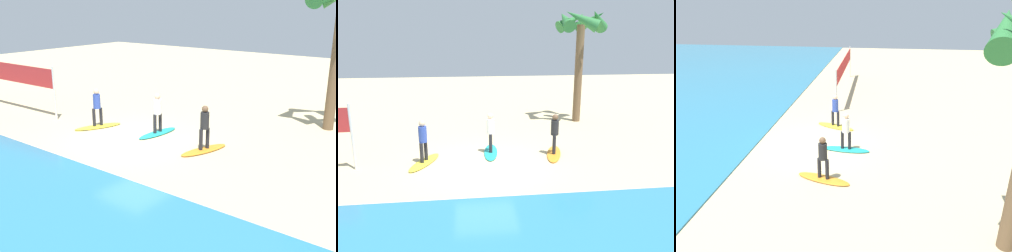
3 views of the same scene
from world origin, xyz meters
TOP-DOWN VIEW (x-y plane):
  - ground_plane at (0.00, 0.00)m, footprint 60.00×60.00m
  - surfboard_orange at (-2.92, -0.61)m, footprint 1.14×2.17m
  - surfer_orange at (-2.92, -0.61)m, footprint 0.32×0.45m
  - surfboard_teal at (-0.31, -1.13)m, footprint 0.74×2.14m
  - surfer_teal at (-0.31, -1.13)m, footprint 0.32×0.46m
  - surfboard_yellow at (2.35, -0.26)m, footprint 1.33×2.15m
  - surfer_yellow at (2.35, -0.26)m, footprint 0.32×0.43m

SIDE VIEW (x-z plane):
  - ground_plane at x=0.00m, z-range 0.00..0.00m
  - surfboard_orange at x=-2.92m, z-range 0.00..0.09m
  - surfboard_teal at x=-0.31m, z-range 0.00..0.09m
  - surfboard_yellow at x=2.35m, z-range 0.00..0.09m
  - surfer_orange at x=-2.92m, z-range 0.22..1.86m
  - surfer_teal at x=-0.31m, z-range 0.22..1.86m
  - surfer_yellow at x=2.35m, z-range 0.22..1.86m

